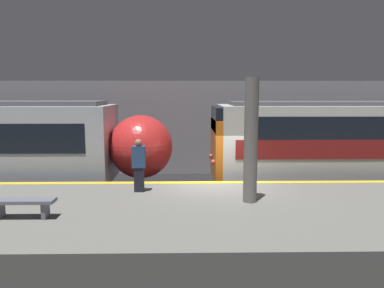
% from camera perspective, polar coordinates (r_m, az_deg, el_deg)
% --- Properties ---
extents(ground_plane, '(120.00, 120.00, 0.00)m').
position_cam_1_polar(ground_plane, '(12.64, 3.25, -10.56)').
color(ground_plane, black).
extents(platform, '(40.00, 5.47, 1.11)m').
position_cam_1_polar(platform, '(9.89, 4.48, -12.57)').
color(platform, slate).
rests_on(platform, ground).
extents(station_rear_barrier, '(50.00, 0.15, 4.53)m').
position_cam_1_polar(station_rear_barrier, '(18.27, 1.85, 2.48)').
color(station_rear_barrier, '#939399').
rests_on(station_rear_barrier, ground).
extents(support_pillar_near, '(0.36, 0.36, 3.29)m').
position_cam_1_polar(support_pillar_near, '(9.91, 8.96, 0.49)').
color(support_pillar_near, slate).
rests_on(support_pillar_near, platform).
extents(person_waiting, '(0.38, 0.24, 1.56)m').
position_cam_1_polar(person_waiting, '(11.05, -8.11, -3.08)').
color(person_waiting, black).
rests_on(person_waiting, platform).
extents(platform_bench, '(1.50, 0.40, 0.45)m').
position_cam_1_polar(platform_bench, '(9.63, -24.45, -8.31)').
color(platform_bench, slate).
rests_on(platform_bench, platform).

